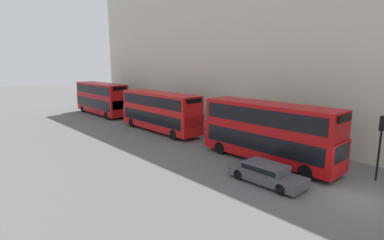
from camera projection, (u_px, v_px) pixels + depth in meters
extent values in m
plane|color=#5B5B5B|center=(353.00, 198.00, 16.13)|extent=(200.00, 200.00, 0.00)
cube|color=#B20C0F|center=(268.00, 143.00, 21.73)|extent=(2.55, 10.39, 2.15)
cube|color=#B20C0F|center=(269.00, 116.00, 21.35)|extent=(2.50, 10.18, 1.83)
cube|color=black|center=(268.00, 140.00, 21.68)|extent=(2.59, 9.56, 1.20)
cube|color=black|center=(269.00, 115.00, 21.33)|extent=(2.59, 9.56, 1.10)
cube|color=black|center=(342.00, 153.00, 17.87)|extent=(2.17, 0.06, 1.07)
cube|color=black|center=(345.00, 119.00, 17.47)|extent=(1.78, 0.06, 0.44)
cylinder|color=black|center=(306.00, 172.00, 18.54)|extent=(0.30, 1.00, 1.00)
cylinder|color=black|center=(322.00, 164.00, 20.02)|extent=(0.30, 1.00, 1.00)
cylinder|color=black|center=(220.00, 148.00, 23.79)|extent=(0.30, 1.00, 1.00)
cylinder|color=black|center=(239.00, 143.00, 25.27)|extent=(0.30, 1.00, 1.00)
cube|color=red|center=(160.00, 119.00, 31.46)|extent=(2.55, 10.78, 2.03)
cube|color=red|center=(160.00, 101.00, 31.10)|extent=(2.50, 10.57, 1.71)
cube|color=black|center=(160.00, 116.00, 31.41)|extent=(2.59, 9.92, 1.14)
cube|color=black|center=(160.00, 100.00, 31.09)|extent=(2.59, 9.92, 1.03)
cube|color=black|center=(194.00, 122.00, 27.47)|extent=(2.17, 0.06, 1.01)
cube|color=black|center=(194.00, 101.00, 27.09)|extent=(1.78, 0.06, 0.41)
cylinder|color=black|center=(174.00, 135.00, 28.12)|extent=(0.30, 1.00, 1.00)
cylinder|color=black|center=(192.00, 131.00, 29.59)|extent=(0.30, 1.00, 1.00)
cylinder|color=black|center=(132.00, 123.00, 33.66)|extent=(0.30, 1.00, 1.00)
cylinder|color=black|center=(149.00, 120.00, 35.13)|extent=(0.30, 1.00, 1.00)
cube|color=#A80F14|center=(101.00, 104.00, 41.50)|extent=(2.55, 10.82, 2.22)
cube|color=#A80F14|center=(101.00, 90.00, 41.12)|extent=(2.50, 10.61, 1.78)
cube|color=black|center=(101.00, 102.00, 41.45)|extent=(2.59, 9.96, 1.25)
cube|color=black|center=(101.00, 89.00, 41.10)|extent=(2.59, 9.96, 1.07)
cube|color=black|center=(120.00, 105.00, 37.48)|extent=(2.17, 0.06, 1.11)
cube|color=black|center=(120.00, 88.00, 37.08)|extent=(1.78, 0.06, 0.43)
cylinder|color=black|center=(107.00, 116.00, 38.16)|extent=(0.30, 1.00, 1.00)
cylinder|color=black|center=(123.00, 114.00, 39.63)|extent=(0.30, 1.00, 1.00)
cylinder|color=black|center=(83.00, 109.00, 43.73)|extent=(0.30, 1.00, 1.00)
cylinder|color=black|center=(98.00, 107.00, 45.20)|extent=(0.30, 1.00, 1.00)
cube|color=#47474C|center=(267.00, 176.00, 18.01)|extent=(1.79, 4.63, 0.57)
cube|color=#47474C|center=(265.00, 167.00, 18.00)|extent=(1.58, 2.55, 0.46)
cube|color=black|center=(265.00, 167.00, 18.00)|extent=(1.61, 2.42, 0.30)
cylinder|color=black|center=(281.00, 189.00, 16.44)|extent=(0.22, 0.64, 0.64)
cylinder|color=black|center=(296.00, 182.00, 17.47)|extent=(0.22, 0.64, 0.64)
cylinder|color=black|center=(239.00, 175.00, 18.61)|extent=(0.22, 0.64, 0.64)
cylinder|color=black|center=(254.00, 169.00, 19.64)|extent=(0.22, 0.64, 0.64)
cylinder|color=black|center=(378.00, 156.00, 18.22)|extent=(0.12, 0.12, 3.16)
cube|color=black|center=(383.00, 123.00, 17.83)|extent=(0.30, 0.26, 0.90)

